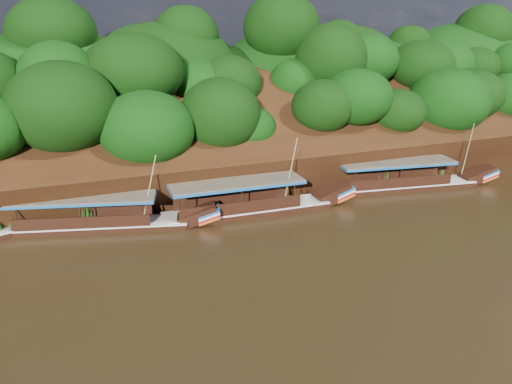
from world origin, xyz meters
TOP-DOWN VIEW (x-y plane):
  - ground at (0.00, 0.00)m, footprint 160.00×160.00m
  - riverbank at (-0.01, 22.73)m, footprint 120.00×30.06m
  - boat_0 at (14.12, 7.54)m, footprint 16.10×4.54m
  - boat_1 at (-1.13, 7.05)m, footprint 15.80×3.13m
  - boat_2 at (-12.49, 8.15)m, footprint 15.56×5.95m
  - reeds at (-3.30, 9.38)m, footprint 47.60×2.52m

SIDE VIEW (x-z plane):
  - ground at x=0.00m, z-range 0.00..0.00m
  - boat_2 at x=-12.49m, z-range -2.38..3.49m
  - boat_0 at x=14.12m, z-range -2.66..3.83m
  - boat_1 at x=-1.13m, z-range -2.67..3.90m
  - reeds at x=-3.30m, z-range -0.12..1.92m
  - riverbank at x=-0.01m, z-range -7.81..11.59m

